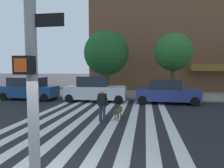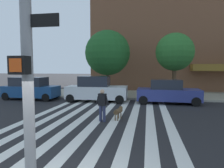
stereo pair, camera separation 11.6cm
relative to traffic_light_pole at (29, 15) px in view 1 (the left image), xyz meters
The scene contains 11 objects.
ground_plane 8.03m from the traffic_light_pole, 91.00° to the left, with size 160.00×160.00×0.00m, color #232326.
sidewalk_far 17.33m from the traffic_light_pole, 90.43° to the left, with size 80.00×6.00×0.15m, color gray.
crosswalk_stripes 8.05m from the traffic_light_pole, 94.97° to the left, with size 7.65×12.94×0.01m.
traffic_light_pole is the anchor object (origin of this frame).
parked_car_near_curb 15.30m from the traffic_light_pole, 122.13° to the left, with size 4.66×1.94×1.92m.
parked_car_behind_first 13.20m from the traffic_light_pole, 99.70° to the left, with size 4.91×2.06×2.05m.
parked_car_third_in_line 13.48m from the traffic_light_pole, 75.01° to the left, with size 4.68×1.94×1.83m.
street_tree_nearest 16.01m from the traffic_light_pole, 96.69° to the left, with size 4.25×4.25×6.11m.
street_tree_middle 15.71m from the traffic_light_pole, 74.62° to the left, with size 3.25×3.25×5.56m.
pedestrian_dog_walker 7.33m from the traffic_light_pole, 92.73° to the left, with size 0.71×0.31×1.64m.
dog_on_leash 8.02m from the traffic_light_pole, 86.75° to the left, with size 0.41×1.09×0.65m.
Camera 1 is at (1.92, -3.37, 2.71)m, focal length 32.18 mm.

